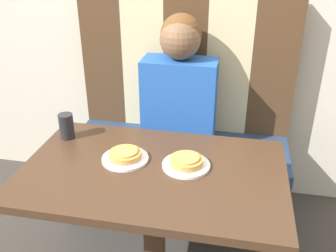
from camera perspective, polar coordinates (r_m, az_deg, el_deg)
The scene contains 9 objects.
booth_seat at distance 2.33m, azimuth 1.56°, elevation -7.48°, with size 1.26×0.54×0.48m.
booth_backrest at distance 2.25m, azimuth 2.74°, elevation 9.26°, with size 1.26×0.10×0.79m.
dining_table at distance 1.60m, azimuth -2.28°, elevation -9.20°, with size 1.09×0.68×0.70m.
person at distance 2.05m, azimuth 1.79°, elevation 6.81°, with size 0.40×0.24×0.73m.
plate_left at distance 1.62m, azimuth -6.53°, elevation -4.94°, with size 0.20×0.20×0.01m.
plate_right at distance 1.56m, azimuth 2.78°, elevation -5.96°, with size 0.20×0.20×0.01m.
pizza_left at distance 1.60m, azimuth -6.57°, elevation -4.28°, with size 0.14×0.14×0.03m.
pizza_right at distance 1.55m, azimuth 2.79°, elevation -5.28°, with size 0.14×0.14×0.03m.
drinking_cup at distance 1.82m, azimuth -15.20°, elevation -0.01°, with size 0.07×0.07×0.12m.
Camera 1 is at (0.32, -1.26, 1.55)m, focal length 40.00 mm.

